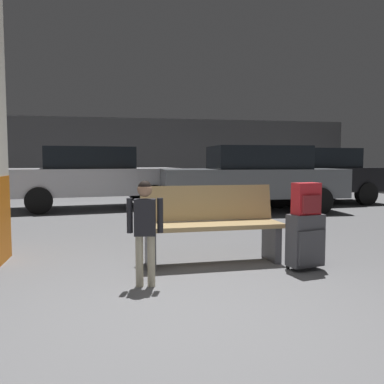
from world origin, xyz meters
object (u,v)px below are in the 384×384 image
(parked_car_near, at_px, (252,177))
(parked_car_side, at_px, (308,174))
(child, at_px, (145,222))
(bench, at_px, (211,224))
(backpack_bright, at_px, (307,199))
(parked_car_far, at_px, (93,176))
(suitcase, at_px, (306,241))

(parked_car_near, bearing_deg, parked_car_side, 32.80)
(child, bearing_deg, bench, 42.92)
(bench, height_order, child, child)
(bench, distance_m, parked_car_near, 4.91)
(bench, distance_m, backpack_bright, 1.11)
(child, bearing_deg, parked_car_side, 52.54)
(parked_car_far, relative_size, parked_car_side, 1.02)
(parked_car_near, bearing_deg, parked_car_far, 159.06)
(suitcase, relative_size, parked_car_far, 0.14)
(suitcase, bearing_deg, parked_car_side, 62.56)
(bench, distance_m, parked_car_far, 6.05)
(suitcase, distance_m, parked_car_side, 7.14)
(suitcase, xyz_separation_m, backpack_bright, (-0.00, -0.00, 0.45))
(bench, distance_m, suitcase, 1.07)
(suitcase, distance_m, backpack_bright, 0.45)
(suitcase, bearing_deg, bench, 150.09)
(child, bearing_deg, parked_car_near, 60.73)
(bench, height_order, parked_car_near, parked_car_near)
(bench, xyz_separation_m, backpack_bright, (0.92, -0.53, 0.33))
(backpack_bright, bearing_deg, parked_car_far, 111.33)
(parked_car_far, distance_m, parked_car_side, 5.77)
(parked_car_far, height_order, parked_car_side, same)
(bench, bearing_deg, parked_car_far, 105.02)
(backpack_bright, bearing_deg, parked_car_near, 76.74)
(backpack_bright, height_order, parked_car_far, parked_car_far)
(parked_car_near, xyz_separation_m, parked_car_far, (-3.65, 1.40, 0.00))
(suitcase, relative_size, backpack_bright, 1.78)
(child, relative_size, parked_car_side, 0.24)
(child, relative_size, parked_car_far, 0.23)
(parked_car_far, xyz_separation_m, parked_car_side, (5.77, -0.04, 0.00))
(child, xyz_separation_m, parked_car_near, (2.92, 5.20, 0.19))
(bench, bearing_deg, child, -137.08)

